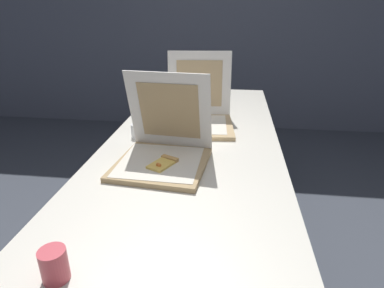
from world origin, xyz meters
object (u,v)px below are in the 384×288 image
object	(u,v)px
pizza_box_middle	(199,116)
cup_printed_front	(54,265)
pizza_box_front	(163,152)
table	(192,149)
cup_white_far	(164,110)
cup_white_mid	(137,131)

from	to	relation	value
pizza_box_middle	cup_printed_front	bearing A→B (deg)	-107.01
cup_printed_front	pizza_box_front	bearing A→B (deg)	78.72
pizza_box_front	pizza_box_middle	size ratio (longest dim) A/B	0.90
pizza_box_front	pizza_box_middle	distance (m)	0.53
table	pizza_box_middle	xyz separation A→B (m)	(0.01, 0.25, 0.10)
table	cup_printed_front	xyz separation A→B (m)	(-0.23, -0.96, 0.09)
cup_white_far	cup_white_mid	world-z (taller)	same
table	cup_white_far	distance (m)	0.48
pizza_box_front	cup_printed_front	size ratio (longest dim) A/B	4.65
pizza_box_front	cup_white_far	xyz separation A→B (m)	(-0.14, 0.68, -0.02)
cup_printed_front	table	bearing A→B (deg)	76.26
pizza_box_front	cup_white_mid	bearing A→B (deg)	130.78
table	cup_white_mid	world-z (taller)	cup_white_mid
cup_white_mid	cup_printed_front	bearing A→B (deg)	-86.05
pizza_box_middle	cup_printed_front	world-z (taller)	pizza_box_middle
table	cup_white_mid	bearing A→B (deg)	175.96
pizza_box_middle	cup_white_far	bearing A→B (deg)	141.64
cup_printed_front	pizza_box_middle	bearing A→B (deg)	78.65
pizza_box_front	cup_white_far	size ratio (longest dim) A/B	5.87
cup_white_far	cup_white_mid	xyz separation A→B (m)	(-0.06, -0.38, 0.00)
pizza_box_front	cup_printed_front	xyz separation A→B (m)	(-0.14, -0.69, -0.01)
pizza_box_middle	cup_white_far	world-z (taller)	pizza_box_middle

